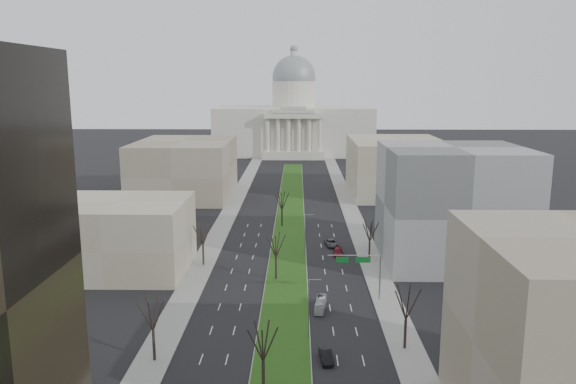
# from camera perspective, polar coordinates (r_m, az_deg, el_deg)

# --- Properties ---
(ground) EXTENTS (600.00, 600.00, 0.00)m
(ground) POSITION_cam_1_polar(r_m,az_deg,el_deg) (146.31, 0.16, -3.48)
(ground) COLOR black
(ground) RESTS_ON ground
(median) EXTENTS (8.00, 222.03, 0.20)m
(median) POSITION_cam_1_polar(r_m,az_deg,el_deg) (145.31, 0.16, -3.55)
(median) COLOR #999993
(median) RESTS_ON ground
(sidewalk_left) EXTENTS (5.00, 330.00, 0.15)m
(sidewalk_left) POSITION_cam_1_polar(r_m,az_deg,el_deg) (123.81, -8.18, -6.31)
(sidewalk_left) COLOR gray
(sidewalk_left) RESTS_ON ground
(sidewalk_right) EXTENTS (5.00, 330.00, 0.15)m
(sidewalk_right) POSITION_cam_1_polar(r_m,az_deg,el_deg) (123.23, 8.21, -6.40)
(sidewalk_right) COLOR gray
(sidewalk_right) RESTS_ON ground
(capitol) EXTENTS (80.00, 46.00, 55.00)m
(capitol) POSITION_cam_1_polar(r_m,az_deg,el_deg) (291.86, 0.59, 7.11)
(capitol) COLOR beige
(capitol) RESTS_ON ground
(building_beige_left) EXTENTS (26.00, 22.00, 14.00)m
(building_beige_left) POSITION_cam_1_polar(r_m,az_deg,el_deg) (116.10, -16.65, -4.30)
(building_beige_left) COLOR tan
(building_beige_left) RESTS_ON ground
(building_grey_right) EXTENTS (28.00, 26.00, 24.00)m
(building_grey_right) POSITION_cam_1_polar(r_m,az_deg,el_deg) (120.58, 16.35, -1.27)
(building_grey_right) COLOR slate
(building_grey_right) RESTS_ON ground
(building_far_left) EXTENTS (30.00, 40.00, 18.00)m
(building_far_left) POSITION_cam_1_polar(r_m,az_deg,el_deg) (187.38, -10.43, 2.39)
(building_far_left) COLOR gray
(building_far_left) RESTS_ON ground
(building_far_right) EXTENTS (30.00, 40.00, 18.00)m
(building_far_right) POSITION_cam_1_polar(r_m,az_deg,el_deg) (191.49, 10.91, 2.56)
(building_far_right) COLOR tan
(building_far_right) RESTS_ON ground
(tree_left_mid) EXTENTS (5.40, 5.40, 9.72)m
(tree_left_mid) POSITION_cam_1_polar(r_m,az_deg,el_deg) (78.15, -13.62, -11.77)
(tree_left_mid) COLOR black
(tree_left_mid) RESTS_ON ground
(tree_left_far) EXTENTS (5.28, 5.28, 9.50)m
(tree_left_far) POSITION_cam_1_polar(r_m,az_deg,el_deg) (115.23, -8.67, -4.15)
(tree_left_far) COLOR black
(tree_left_far) RESTS_ON ground
(tree_right_mid) EXTENTS (5.52, 5.52, 9.94)m
(tree_right_mid) POSITION_cam_1_polar(r_m,az_deg,el_deg) (80.81, 11.95, -10.79)
(tree_right_mid) COLOR black
(tree_right_mid) RESTS_ON ground
(tree_right_far) EXTENTS (5.04, 5.04, 9.07)m
(tree_right_far) POSITION_cam_1_polar(r_m,az_deg,el_deg) (118.54, 8.33, -3.86)
(tree_right_far) COLOR black
(tree_right_far) RESTS_ON ground
(tree_median_a) EXTENTS (5.40, 5.40, 9.72)m
(tree_median_a) POSITION_cam_1_polar(r_m,az_deg,el_deg) (68.60, -2.56, -14.82)
(tree_median_a) COLOR black
(tree_median_a) RESTS_ON ground
(tree_median_b) EXTENTS (5.40, 5.40, 9.72)m
(tree_median_b) POSITION_cam_1_polar(r_m,az_deg,el_deg) (105.96, -1.23, -5.30)
(tree_median_b) COLOR black
(tree_median_b) RESTS_ON ground
(tree_median_c) EXTENTS (5.40, 5.40, 9.72)m
(tree_median_c) POSITION_cam_1_polar(r_m,az_deg,el_deg) (144.74, -0.63, -0.80)
(tree_median_c) COLOR black
(tree_median_c) RESTS_ON ground
(streetlamp_median_b) EXTENTS (1.90, 0.20, 9.16)m
(streetlamp_median_b) POSITION_cam_1_polar(r_m,az_deg,el_deg) (83.06, 2.15, -11.67)
(streetlamp_median_b) COLOR gray
(streetlamp_median_b) RESTS_ON ground
(streetlamp_median_c) EXTENTS (1.90, 0.20, 9.16)m
(streetlamp_median_c) POSITION_cam_1_polar(r_m,az_deg,el_deg) (120.92, 1.78, -4.29)
(streetlamp_median_c) COLOR gray
(streetlamp_median_c) RESTS_ON ground
(mast_arm_signs) EXTENTS (9.12, 0.24, 8.09)m
(mast_arm_signs) POSITION_cam_1_polar(r_m,az_deg,el_deg) (97.32, 7.77, -7.46)
(mast_arm_signs) COLOR gray
(mast_arm_signs) RESTS_ON ground
(car_black) EXTENTS (1.99, 4.62, 1.48)m
(car_black) POSITION_cam_1_polar(r_m,az_deg,el_deg) (78.89, 3.89, -16.25)
(car_black) COLOR black
(car_black) RESTS_ON ground
(car_red) EXTENTS (2.20, 5.06, 1.45)m
(car_red) POSITION_cam_1_polar(r_m,az_deg,el_deg) (122.62, 5.11, -6.09)
(car_red) COLOR maroon
(car_red) RESTS_ON ground
(car_grey_far) EXTENTS (3.34, 5.71, 1.49)m
(car_grey_far) POSITION_cam_1_polar(r_m,az_deg,el_deg) (129.11, 4.43, -5.18)
(car_grey_far) COLOR #44474B
(car_grey_far) RESTS_ON ground
(box_van) EXTENTS (2.32, 6.56, 1.79)m
(box_van) POSITION_cam_1_polar(r_m,az_deg,el_deg) (94.55, 3.33, -11.32)
(box_van) COLOR silver
(box_van) RESTS_ON ground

